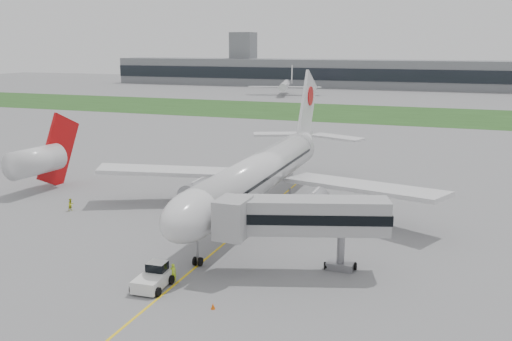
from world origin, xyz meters
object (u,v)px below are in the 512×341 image
(jet_bridge, at_px, (298,217))
(neighbor_aircraft, at_px, (39,160))
(ground_crew_near, at_px, (173,273))
(airliner, at_px, (262,171))
(pushback_tug, at_px, (154,277))

(jet_bridge, height_order, neighbor_aircraft, neighbor_aircraft)
(jet_bridge, distance_m, ground_crew_near, 13.02)
(airliner, xyz_separation_m, ground_crew_near, (-0.44, -24.33, -4.75))
(ground_crew_near, height_order, neighbor_aircraft, neighbor_aircraft)
(airliner, distance_m, jet_bridge, 20.53)
(ground_crew_near, bearing_deg, pushback_tug, 16.01)
(jet_bridge, distance_m, neighbor_aircraft, 48.89)
(pushback_tug, xyz_separation_m, ground_crew_near, (1.12, 1.68, -0.07))
(airliner, bearing_deg, pushback_tug, -93.44)
(airliner, relative_size, pushback_tug, 12.50)
(pushback_tug, relative_size, ground_crew_near, 2.36)
(ground_crew_near, relative_size, neighbor_aircraft, 0.12)
(ground_crew_near, bearing_deg, jet_bridge, 171.27)
(neighbor_aircraft, bearing_deg, jet_bridge, -15.52)
(airliner, relative_size, neighbor_aircraft, 3.62)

